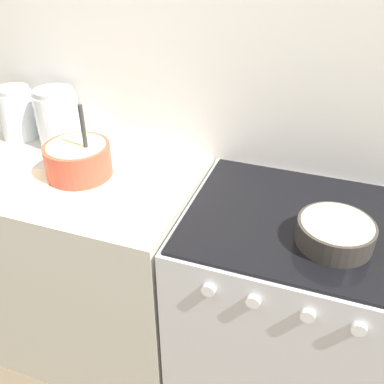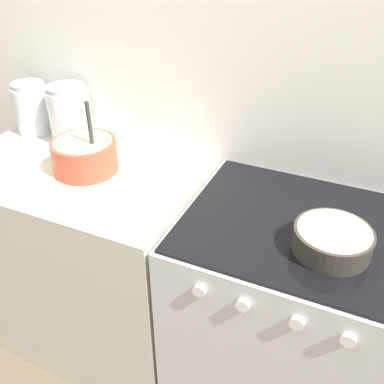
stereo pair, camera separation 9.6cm
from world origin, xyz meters
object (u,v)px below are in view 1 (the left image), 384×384
at_px(baking_pan, 335,232).
at_px(mixing_bowl, 78,158).
at_px(storage_jar_left, 18,116).
at_px(storage_jar_middle, 59,121).
at_px(stove, 283,316).

bearing_deg(baking_pan, mixing_bowl, 174.19).
relative_size(baking_pan, storage_jar_left, 1.02).
bearing_deg(storage_jar_middle, mixing_bowl, -42.93).
xyz_separation_m(storage_jar_left, storage_jar_middle, (0.21, 0.00, 0.01)).
xyz_separation_m(stove, storage_jar_middle, (-1.03, 0.20, 0.56)).
xyz_separation_m(stove, storage_jar_left, (-1.23, 0.20, 0.55)).
xyz_separation_m(mixing_bowl, baking_pan, (0.92, -0.09, -0.03)).
xyz_separation_m(baking_pan, storage_jar_middle, (-1.13, 0.29, 0.06)).
distance_m(mixing_bowl, storage_jar_middle, 0.29).
height_order(stove, baking_pan, baking_pan).
bearing_deg(stove, storage_jar_left, 170.63).
height_order(stove, storage_jar_left, storage_jar_left).
distance_m(mixing_bowl, storage_jar_left, 0.46).
relative_size(stove, mixing_bowl, 3.27).
distance_m(stove, storage_jar_middle, 1.19).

